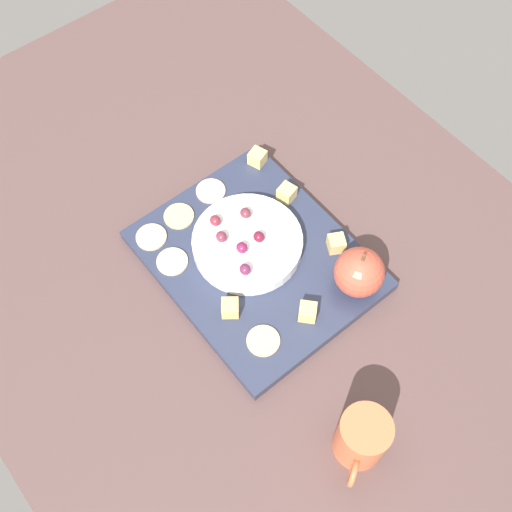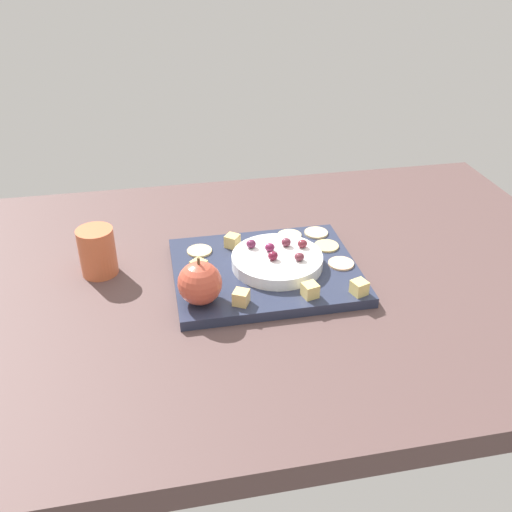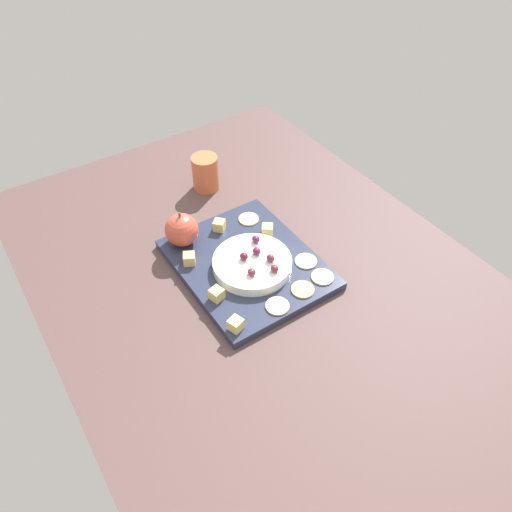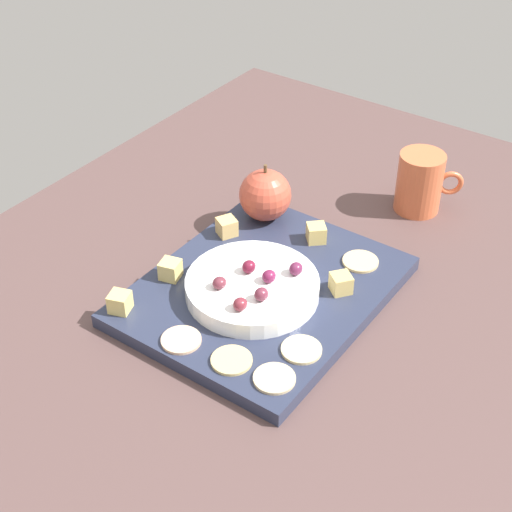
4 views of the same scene
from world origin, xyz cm
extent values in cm
cube|color=#513B39|center=(0.00, 0.00, 2.27)|extent=(128.20, 91.18, 4.53)
cube|color=#292F47|center=(3.60, 1.03, 5.52)|extent=(35.15, 28.73, 1.98)
cylinder|color=white|center=(1.30, 1.13, 7.69)|extent=(17.53, 17.53, 2.34)
sphere|color=#C24C37|center=(17.05, 10.04, 10.38)|extent=(7.73, 7.73, 7.73)
cylinder|color=brown|center=(17.05, 10.04, 14.85)|extent=(0.50, 0.50, 1.20)
cube|color=#EAD074|center=(-10.97, 13.06, 7.79)|extent=(3.24, 3.24, 2.55)
cube|color=#E3C36D|center=(8.57, -7.95, 7.79)|extent=(3.58, 3.58, 2.55)
cube|color=#EEC271|center=(10.22, 12.02, 7.79)|extent=(3.45, 3.45, 2.55)
cube|color=#EFCE70|center=(16.34, 0.67, 7.79)|extent=(3.61, 3.61, 2.55)
cube|color=#E5CA75|center=(-2.13, 12.18, 7.79)|extent=(3.11, 3.11, 2.55)
cylinder|color=#E0B28D|center=(-11.01, 3.01, 6.72)|extent=(4.98, 4.98, 0.40)
cylinder|color=#DEC17B|center=(-10.25, -4.09, 6.72)|extent=(4.98, 4.98, 0.40)
cylinder|color=#E3C284|center=(15.43, -7.12, 6.72)|extent=(4.98, 4.98, 0.40)
cylinder|color=#D4B98B|center=(-9.77, -9.89, 6.72)|extent=(4.98, 4.98, 0.40)
cylinder|color=beige|center=(-3.95, -9.87, 6.72)|extent=(4.98, 4.98, 0.40)
ellipsoid|color=brown|center=(-1.19, -2.04, 9.72)|extent=(1.92, 1.72, 1.72)
ellipsoid|color=brown|center=(-2.35, 3.67, 9.63)|extent=(1.92, 1.72, 1.55)
ellipsoid|color=maroon|center=(2.35, -0.76, 9.69)|extent=(1.92, 1.72, 1.66)
ellipsoid|color=maroon|center=(2.47, 2.51, 9.71)|extent=(1.92, 1.72, 1.70)
ellipsoid|color=maroon|center=(-4.20, -0.96, 9.67)|extent=(1.92, 1.72, 1.62)
ellipsoid|color=#632243|center=(5.66, -2.74, 9.71)|extent=(1.92, 1.72, 1.70)
cylinder|color=#D5653D|center=(35.02, -6.21, 9.29)|extent=(6.99, 6.99, 9.51)
torus|color=#D5653D|center=(37.56, -10.16, 9.29)|extent=(2.84, 3.80, 4.00)
camera|label=1|loc=(42.60, -30.36, 95.09)|focal=45.06mm
camera|label=2|loc=(23.29, 91.81, 64.87)|focal=39.97mm
camera|label=3|loc=(-62.54, 42.57, 84.87)|focal=34.56mm
camera|label=4|loc=(-62.52, -44.65, 72.20)|focal=54.78mm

